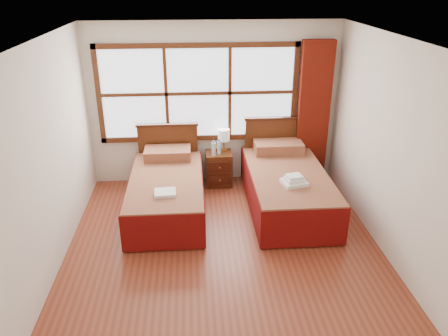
{
  "coord_description": "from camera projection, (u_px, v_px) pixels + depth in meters",
  "views": [
    {
      "loc": [
        -0.36,
        -4.56,
        3.23
      ],
      "look_at": [
        0.04,
        0.7,
        0.87
      ],
      "focal_mm": 35.0,
      "sensor_mm": 36.0,
      "label": 1
    }
  ],
  "objects": [
    {
      "name": "wall_right",
      "position": [
        395.0,
        154.0,
        5.11
      ],
      "size": [
        0.0,
        4.5,
        4.5
      ],
      "primitive_type": "plane",
      "rotation": [
        1.57,
        0.0,
        -1.57
      ],
      "color": "silver",
      "rests_on": "floor"
    },
    {
      "name": "wall_left",
      "position": [
        45.0,
        164.0,
        4.83
      ],
      "size": [
        0.0,
        4.5,
        4.5
      ],
      "primitive_type": "plane",
      "rotation": [
        1.57,
        0.0,
        1.57
      ],
      "color": "silver",
      "rests_on": "floor"
    },
    {
      "name": "nightstand",
      "position": [
        219.0,
        169.0,
        7.2
      ],
      "size": [
        0.42,
        0.42,
        0.56
      ],
      "color": "#4B2310",
      "rests_on": "floor"
    },
    {
      "name": "bed_right",
      "position": [
        286.0,
        185.0,
        6.52
      ],
      "size": [
        1.13,
        2.19,
        1.1
      ],
      "color": "#38180B",
      "rests_on": "floor"
    },
    {
      "name": "lamp",
      "position": [
        224.0,
        136.0,
        7.08
      ],
      "size": [
        0.19,
        0.19,
        0.37
      ],
      "color": "#BD853C",
      "rests_on": "nightstand"
    },
    {
      "name": "ceiling",
      "position": [
        225.0,
        41.0,
        4.43
      ],
      "size": [
        4.5,
        4.5,
        0.0
      ],
      "primitive_type": "plane",
      "rotation": [
        3.14,
        0.0,
        0.0
      ],
      "color": "white",
      "rests_on": "wall_back"
    },
    {
      "name": "towels_left",
      "position": [
        165.0,
        193.0,
        5.78
      ],
      "size": [
        0.3,
        0.26,
        0.04
      ],
      "rotation": [
        0.0,
        0.0,
        0.06
      ],
      "color": "white",
      "rests_on": "bed_left"
    },
    {
      "name": "bed_left",
      "position": [
        167.0,
        191.0,
        6.4
      ],
      "size": [
        1.06,
        2.08,
        1.03
      ],
      "color": "#38180B",
      "rests_on": "floor"
    },
    {
      "name": "towels_right",
      "position": [
        294.0,
        181.0,
        5.96
      ],
      "size": [
        0.37,
        0.34,
        0.14
      ],
      "rotation": [
        0.0,
        0.0,
        0.22
      ],
      "color": "white",
      "rests_on": "bed_right"
    },
    {
      "name": "curtain",
      "position": [
        313.0,
        113.0,
        7.05
      ],
      "size": [
        0.5,
        0.16,
        2.3
      ],
      "primitive_type": "cube",
      "color": "maroon",
      "rests_on": "wall_back"
    },
    {
      "name": "floor",
      "position": [
        225.0,
        254.0,
        5.5
      ],
      "size": [
        4.5,
        4.5,
        0.0
      ],
      "primitive_type": "plane",
      "color": "brown",
      "rests_on": "ground"
    },
    {
      "name": "window",
      "position": [
        198.0,
        93.0,
        6.88
      ],
      "size": [
        3.16,
        0.06,
        1.56
      ],
      "color": "white",
      "rests_on": "wall_back"
    },
    {
      "name": "bottle_far",
      "position": [
        219.0,
        147.0,
        7.03
      ],
      "size": [
        0.06,
        0.06,
        0.23
      ],
      "color": "silver",
      "rests_on": "nightstand"
    },
    {
      "name": "bottle_near",
      "position": [
        214.0,
        149.0,
        6.95
      ],
      "size": [
        0.06,
        0.06,
        0.24
      ],
      "color": "silver",
      "rests_on": "nightstand"
    },
    {
      "name": "wall_back",
      "position": [
        214.0,
        105.0,
        7.01
      ],
      "size": [
        4.0,
        0.0,
        4.0
      ],
      "primitive_type": "plane",
      "rotation": [
        1.57,
        0.0,
        0.0
      ],
      "color": "silver",
      "rests_on": "floor"
    }
  ]
}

